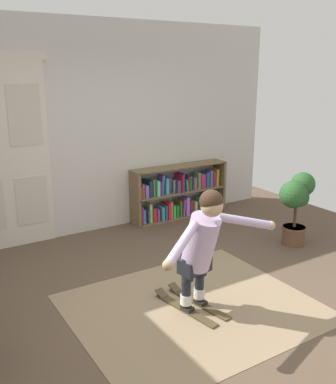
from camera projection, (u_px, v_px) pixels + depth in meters
name	position (u px, v px, depth m)	size (l,w,h in m)	color
ground_plane	(199.00, 308.00, 4.27)	(7.20, 7.20, 0.00)	brown
back_wall	(90.00, 129.00, 6.00)	(6.00, 0.10, 2.90)	beige
double_door	(5.00, 154.00, 5.42)	(1.22, 0.05, 2.45)	beige
rug	(193.00, 307.00, 4.27)	(2.27, 1.94, 0.01)	#907A5B
bookshelf	(179.00, 194.00, 6.80)	(1.59, 0.30, 0.82)	brown
potted_plant	(297.00, 198.00, 5.66)	(0.55, 0.41, 0.96)	brown
skis_pair	(190.00, 304.00, 4.29)	(0.40, 0.84, 0.07)	#4B3D25
person_skier	(203.00, 241.00, 3.99)	(1.41, 0.68, 1.16)	white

